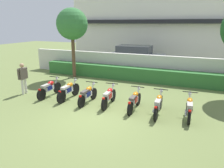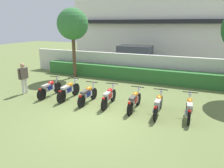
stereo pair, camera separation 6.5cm
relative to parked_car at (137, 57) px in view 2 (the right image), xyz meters
name	(u,v)px [view 2 (the right image)]	position (x,y,z in m)	size (l,w,h in m)	color
ground	(94,119)	(1.43, -10.11, -0.94)	(60.00, 60.00, 0.00)	olive
building	(169,24)	(1.43, 6.08, 2.66)	(18.35, 6.50, 7.19)	white
compound_wall	(143,67)	(1.43, -3.09, -0.12)	(17.43, 0.30, 1.64)	silver
hedge_row	(140,75)	(1.43, -3.79, -0.50)	(13.95, 0.70, 0.86)	#337033
parked_car	(137,57)	(0.00, 0.00, 0.00)	(4.55, 2.18, 1.89)	#9EA3A8
tree_near_inspector	(73,25)	(-3.07, -4.52, 2.62)	(2.07, 2.07, 4.63)	brown
motorcycle_in_row_0	(50,88)	(-1.92, -8.62, -0.49)	(0.60, 1.88, 0.95)	black
motorcycle_in_row_1	(69,90)	(-0.79, -8.57, -0.48)	(0.60, 1.91, 0.98)	black
motorcycle_in_row_2	(88,94)	(0.35, -8.70, -0.50)	(0.60, 1.77, 0.94)	black
motorcycle_in_row_3	(109,96)	(1.39, -8.60, -0.49)	(0.60, 1.80, 0.95)	black
motorcycle_in_row_4	(134,100)	(2.61, -8.62, -0.50)	(0.60, 1.81, 0.94)	black
motorcycle_in_row_5	(158,104)	(3.66, -8.69, -0.49)	(0.60, 1.93, 0.96)	black
motorcycle_in_row_6	(189,108)	(4.84, -8.55, -0.49)	(0.60, 1.85, 0.95)	black
inspector_person	(23,76)	(-3.45, -8.78, 0.03)	(0.22, 0.67, 1.64)	silver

